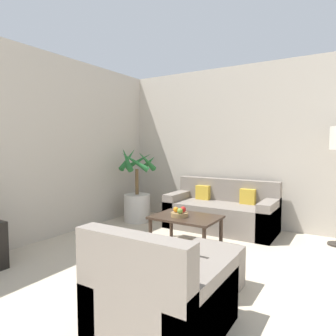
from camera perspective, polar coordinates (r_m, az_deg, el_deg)
The scene contains 10 objects.
wall_back at distance 5.00m, azimuth 28.68°, elevation 3.64°, with size 8.56×0.06×2.70m.
potted_palm at distance 5.42m, azimuth -5.90°, elevation -5.48°, with size 0.73×0.74×1.34m.
sofa_loveseat at distance 4.98m, azimuth 10.07°, elevation -8.30°, with size 1.73×0.77×0.80m.
coffee_table at distance 4.10m, azimuth 3.44°, elevation -9.88°, with size 0.88×0.64×0.41m.
fruit_bowl at distance 4.06m, azimuth 2.21°, elevation -8.84°, with size 0.23×0.23×0.06m.
apple_red at distance 4.05m, azimuth 2.89°, elevation -7.87°, with size 0.08×0.08×0.08m.
apple_green at distance 3.97m, azimuth 2.30°, elevation -8.16°, with size 0.07×0.07×0.07m.
orange_fruit at distance 4.05m, azimuth 1.52°, elevation -7.92°, with size 0.07×0.07×0.07m.
armchair at distance 2.37m, azimuth -1.43°, elevation -23.27°, with size 0.85×0.87×0.82m.
ottoman at distance 3.03m, azimuth 8.23°, elevation -18.37°, with size 0.52×0.46×0.40m.
Camera 1 is at (0.26, 1.06, 1.37)m, focal length 32.00 mm.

